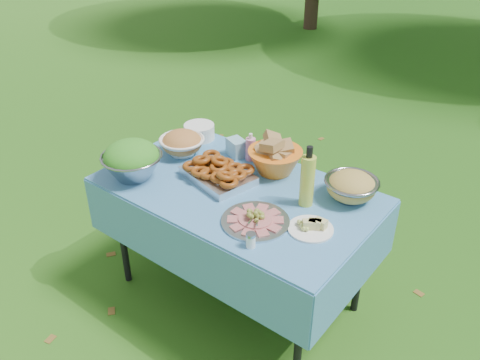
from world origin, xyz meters
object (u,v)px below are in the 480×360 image
object	(u,v)px
plate_stack	(199,131)
pasta_bowl_steel	(351,186)
bread_bowl	(275,156)
charcuterie_platter	(255,216)
salad_bowl	(132,160)
oil_bottle	(308,176)
picnic_table	(237,244)

from	to	relation	value
plate_stack	pasta_bowl_steel	bearing A→B (deg)	-1.94
bread_bowl	charcuterie_platter	distance (m)	0.50
pasta_bowl_steel	charcuterie_platter	bearing A→B (deg)	-119.20
bread_bowl	charcuterie_platter	bearing A→B (deg)	-66.27
salad_bowl	pasta_bowl_steel	xyz separation A→B (m)	(1.04, 0.54, -0.03)
salad_bowl	oil_bottle	distance (m)	0.96
plate_stack	charcuterie_platter	xyz separation A→B (m)	(0.81, -0.50, -0.01)
charcuterie_platter	oil_bottle	world-z (taller)	oil_bottle
salad_bowl	bread_bowl	size ratio (longest dim) A/B	1.08
plate_stack	oil_bottle	xyz separation A→B (m)	(0.91, -0.22, 0.12)
picnic_table	plate_stack	distance (m)	0.77
oil_bottle	salad_bowl	bearing A→B (deg)	-158.24
plate_stack	bread_bowl	world-z (taller)	bread_bowl
picnic_table	plate_stack	xyz separation A→B (m)	(-0.55, 0.32, 0.43)
salad_bowl	charcuterie_platter	distance (m)	0.78
charcuterie_platter	picnic_table	bearing A→B (deg)	144.42
bread_bowl	oil_bottle	bearing A→B (deg)	-29.11
bread_bowl	plate_stack	bearing A→B (deg)	175.20
bread_bowl	charcuterie_platter	size ratio (longest dim) A/B	0.91
bread_bowl	oil_bottle	world-z (taller)	oil_bottle
picnic_table	salad_bowl	bearing A→B (deg)	-153.82
picnic_table	plate_stack	size ratio (longest dim) A/B	7.68
picnic_table	salad_bowl	distance (m)	0.76
pasta_bowl_steel	charcuterie_platter	world-z (taller)	pasta_bowl_steel
picnic_table	salad_bowl	size ratio (longest dim) A/B	4.46
picnic_table	pasta_bowl_steel	world-z (taller)	pasta_bowl_steel
bread_bowl	pasta_bowl_steel	distance (m)	0.46
charcuterie_platter	oil_bottle	size ratio (longest dim) A/B	1.02
picnic_table	salad_bowl	xyz separation A→B (m)	(-0.52, -0.26, 0.49)
picnic_table	pasta_bowl_steel	bearing A→B (deg)	28.66
pasta_bowl_steel	oil_bottle	distance (m)	0.26
picnic_table	charcuterie_platter	xyz separation A→B (m)	(0.26, -0.18, 0.42)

